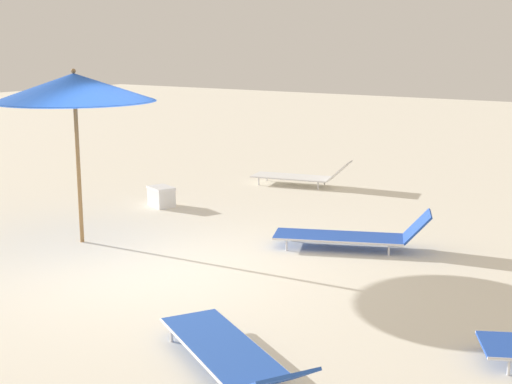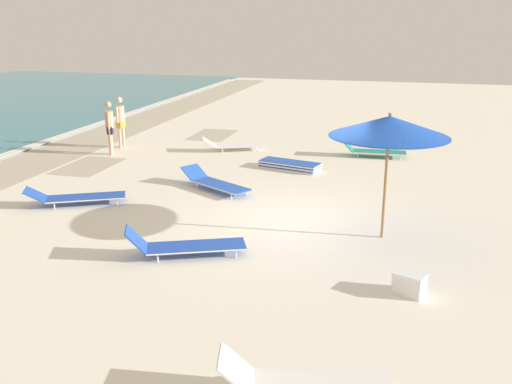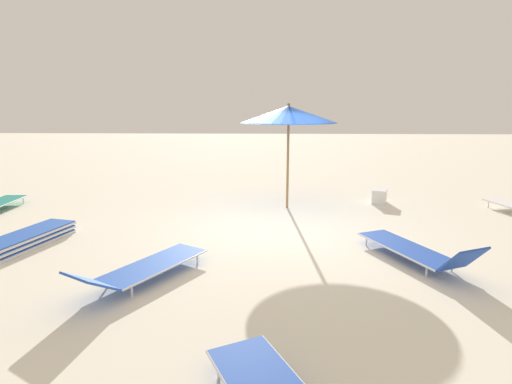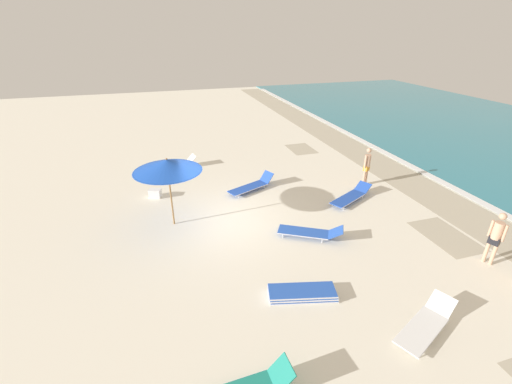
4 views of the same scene
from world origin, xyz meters
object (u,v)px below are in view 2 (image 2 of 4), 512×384
at_px(sun_lounger_beside_umbrella, 303,382).
at_px(cooler_box, 409,283).
at_px(sun_lounger_near_water_right, 184,245).
at_px(sun_lounger_under_umbrella, 215,183).
at_px(beachgoer_shoreline_child, 110,125).
at_px(sun_lounger_mid_beach_solo, 372,150).
at_px(sun_lounger_mid_beach_pair_a, 233,145).
at_px(beach_umbrella, 389,127).
at_px(sun_lounger_near_water_left, 76,197).
at_px(lounger_stack, 289,165).
at_px(beachgoer_strolling_adult, 120,119).

distance_m(sun_lounger_beside_umbrella, cooler_box, 3.32).
bearing_deg(sun_lounger_near_water_right, sun_lounger_under_umbrella, -12.17).
bearing_deg(beachgoer_shoreline_child, sun_lounger_beside_umbrella, 17.08).
relative_size(sun_lounger_beside_umbrella, sun_lounger_mid_beach_solo, 1.02).
bearing_deg(sun_lounger_mid_beach_pair_a, sun_lounger_mid_beach_solo, -110.64).
bearing_deg(beachgoer_shoreline_child, beach_umbrella, 39.04).
bearing_deg(sun_lounger_near_water_left, beach_umbrella, -119.12).
distance_m(lounger_stack, sun_lounger_near_water_left, 6.34).
bearing_deg(beach_umbrella, sun_lounger_beside_umbrella, 173.81).
bearing_deg(sun_lounger_beside_umbrella, lounger_stack, -0.53).
relative_size(sun_lounger_under_umbrella, beachgoer_strolling_adult, 1.25).
bearing_deg(sun_lounger_mid_beach_pair_a, sun_lounger_beside_umbrella, 176.08).
bearing_deg(beach_umbrella, sun_lounger_near_water_right, 118.66).
bearing_deg(beachgoer_strolling_adult, lounger_stack, 83.76).
bearing_deg(sun_lounger_near_water_right, sun_lounger_beside_umbrella, -164.01).
bearing_deg(sun_lounger_under_umbrella, lounger_stack, 1.14).
height_order(sun_lounger_mid_beach_solo, beachgoer_shoreline_child, beachgoer_shoreline_child).
height_order(sun_lounger_beside_umbrella, sun_lounger_near_water_right, sun_lounger_near_water_right).
bearing_deg(cooler_box, sun_lounger_under_umbrella, 157.37).
xyz_separation_m(sun_lounger_mid_beach_solo, sun_lounger_mid_beach_pair_a, (-0.35, 4.64, -0.01)).
distance_m(sun_lounger_under_umbrella, sun_lounger_mid_beach_pair_a, 4.63).
distance_m(sun_lounger_near_water_right, beachgoer_strolling_adult, 10.03).
relative_size(sun_lounger_under_umbrella, sun_lounger_mid_beach_solo, 1.05).
xyz_separation_m(beach_umbrella, sun_lounger_mid_beach_pair_a, (6.82, 5.37, -2.11)).
xyz_separation_m(beach_umbrella, sun_lounger_near_water_left, (0.23, 7.30, -2.12)).
distance_m(sun_lounger_near_water_right, sun_lounger_mid_beach_solo, 9.57).
relative_size(beach_umbrella, cooler_box, 4.39).
relative_size(sun_lounger_near_water_left, sun_lounger_mid_beach_pair_a, 1.09).
bearing_deg(beach_umbrella, lounger_stack, 31.51).
xyz_separation_m(sun_lounger_mid_beach_solo, beachgoer_shoreline_child, (-1.96, 8.37, 0.78)).
relative_size(sun_lounger_beside_umbrella, beachgoer_shoreline_child, 1.22).
bearing_deg(beach_umbrella, beachgoer_shoreline_child, 60.21).
relative_size(sun_lounger_near_water_right, beachgoer_shoreline_child, 1.31).
relative_size(beach_umbrella, sun_lounger_beside_umbrella, 1.20).
distance_m(beachgoer_shoreline_child, beachgoer_strolling_adult, 1.08).
bearing_deg(beachgoer_strolling_adult, sun_lounger_under_umbrella, 56.49).
bearing_deg(beachgoer_shoreline_child, beachgoer_strolling_adult, 168.07).
bearing_deg(sun_lounger_mid_beach_pair_a, sun_lounger_near_water_right, 166.51).
bearing_deg(sun_lounger_beside_umbrella, sun_lounger_near_water_left, 35.66).
distance_m(lounger_stack, sun_lounger_beside_umbrella, 10.74).
relative_size(sun_lounger_near_water_right, sun_lounger_mid_beach_solo, 1.09).
relative_size(sun_lounger_beside_umbrella, sun_lounger_near_water_right, 0.94).
bearing_deg(sun_lounger_mid_beach_solo, sun_lounger_near_water_right, 159.77).
bearing_deg(lounger_stack, sun_lounger_near_water_right, -171.06).
relative_size(sun_lounger_near_water_left, sun_lounger_mid_beach_solo, 1.11).
bearing_deg(sun_lounger_mid_beach_pair_a, beach_umbrella, -166.74).
bearing_deg(cooler_box, sun_lounger_near_water_left, -178.18).
height_order(lounger_stack, sun_lounger_near_water_right, sun_lounger_near_water_right).
bearing_deg(sun_lounger_mid_beach_pair_a, beachgoer_shoreline_child, 88.42).
bearing_deg(sun_lounger_near_water_left, lounger_stack, -69.91).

